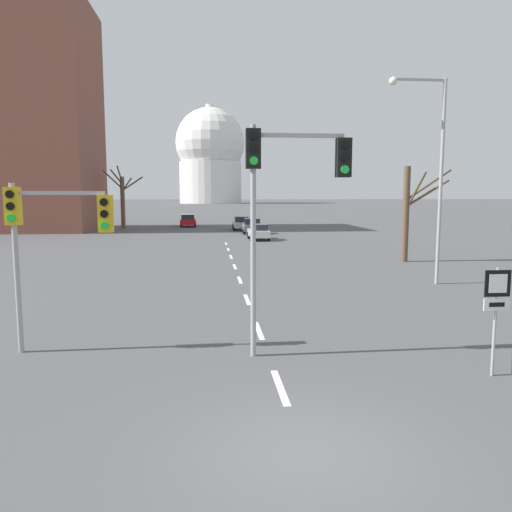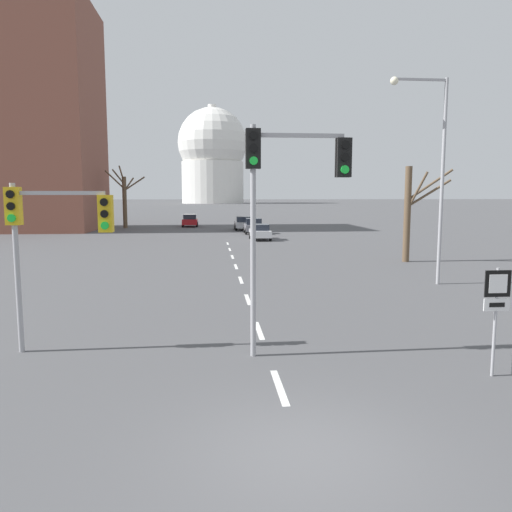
{
  "view_description": "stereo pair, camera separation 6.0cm",
  "coord_description": "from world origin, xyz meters",
  "px_view_note": "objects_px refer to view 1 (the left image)",
  "views": [
    {
      "loc": [
        -1.51,
        -7.38,
        4.11
      ],
      "look_at": [
        -0.25,
        5.6,
        2.5
      ],
      "focal_mm": 35.0,
      "sensor_mm": 36.0,
      "label": 1
    },
    {
      "loc": [
        -1.45,
        -7.38,
        4.11
      ],
      "look_at": [
        -0.25,
        5.6,
        2.5
      ],
      "focal_mm": 35.0,
      "sensor_mm": 36.0,
      "label": 2
    }
  ],
  "objects_px": {
    "traffic_signal_near_left": "(48,225)",
    "sedan_near_right": "(188,220)",
    "sedan_mid_centre": "(241,223)",
    "street_lamp_right": "(432,160)",
    "traffic_signal_centre_tall": "(284,182)",
    "sedan_near_left": "(252,226)",
    "sedan_far_left": "(258,232)",
    "route_sign_post": "(496,303)"
  },
  "relations": [
    {
      "from": "street_lamp_right",
      "to": "route_sign_post",
      "type": "bearing_deg",
      "value": -107.58
    },
    {
      "from": "sedan_far_left",
      "to": "sedan_near_left",
      "type": "bearing_deg",
      "value": 89.86
    },
    {
      "from": "traffic_signal_near_left",
      "to": "sedan_far_left",
      "type": "height_order",
      "value": "traffic_signal_near_left"
    },
    {
      "from": "street_lamp_right",
      "to": "sedan_mid_centre",
      "type": "xyz_separation_m",
      "value": [
        -6.16,
        35.72,
        -4.81
      ]
    },
    {
      "from": "traffic_signal_near_left",
      "to": "sedan_near_left",
      "type": "xyz_separation_m",
      "value": [
        8.67,
        38.96,
        -2.52
      ]
    },
    {
      "from": "route_sign_post",
      "to": "sedan_near_right",
      "type": "relative_size",
      "value": 0.65
    },
    {
      "from": "sedan_near_left",
      "to": "sedan_near_right",
      "type": "relative_size",
      "value": 1.03
    },
    {
      "from": "traffic_signal_near_left",
      "to": "sedan_mid_centre",
      "type": "height_order",
      "value": "traffic_signal_near_left"
    },
    {
      "from": "traffic_signal_near_left",
      "to": "sedan_near_right",
      "type": "relative_size",
      "value": 1.14
    },
    {
      "from": "street_lamp_right",
      "to": "traffic_signal_centre_tall",
      "type": "bearing_deg",
      "value": -130.71
    },
    {
      "from": "sedan_near_left",
      "to": "traffic_signal_near_left",
      "type": "bearing_deg",
      "value": -102.55
    },
    {
      "from": "sedan_near_right",
      "to": "sedan_mid_centre",
      "type": "distance_m",
      "value": 9.11
    },
    {
      "from": "sedan_near_right",
      "to": "sedan_far_left",
      "type": "xyz_separation_m",
      "value": [
        7.06,
        -19.12,
        -0.07
      ]
    },
    {
      "from": "sedan_mid_centre",
      "to": "sedan_far_left",
      "type": "height_order",
      "value": "sedan_mid_centre"
    },
    {
      "from": "route_sign_post",
      "to": "sedan_mid_centre",
      "type": "relative_size",
      "value": 0.62
    },
    {
      "from": "traffic_signal_centre_tall",
      "to": "sedan_far_left",
      "type": "distance_m",
      "value": 32.93
    },
    {
      "from": "traffic_signal_near_left",
      "to": "sedan_far_left",
      "type": "relative_size",
      "value": 1.06
    },
    {
      "from": "traffic_signal_near_left",
      "to": "sedan_far_left",
      "type": "bearing_deg",
      "value": 74.74
    },
    {
      "from": "traffic_signal_near_left",
      "to": "sedan_mid_centre",
      "type": "bearing_deg",
      "value": 79.82
    },
    {
      "from": "sedan_mid_centre",
      "to": "sedan_far_left",
      "type": "relative_size",
      "value": 0.97
    },
    {
      "from": "traffic_signal_near_left",
      "to": "route_sign_post",
      "type": "height_order",
      "value": "traffic_signal_near_left"
    },
    {
      "from": "sedan_near_right",
      "to": "route_sign_post",
      "type": "bearing_deg",
      "value": -80.57
    },
    {
      "from": "sedan_near_right",
      "to": "sedan_mid_centre",
      "type": "relative_size",
      "value": 0.96
    },
    {
      "from": "street_lamp_right",
      "to": "sedan_near_right",
      "type": "bearing_deg",
      "value": 106.52
    },
    {
      "from": "route_sign_post",
      "to": "sedan_far_left",
      "type": "bearing_deg",
      "value": 93.06
    },
    {
      "from": "traffic_signal_near_left",
      "to": "sedan_near_right",
      "type": "xyz_separation_m",
      "value": [
        1.59,
        50.85,
        -2.53
      ]
    },
    {
      "from": "sedan_far_left",
      "to": "sedan_mid_centre",
      "type": "bearing_deg",
      "value": 93.17
    },
    {
      "from": "sedan_mid_centre",
      "to": "traffic_signal_centre_tall",
      "type": "bearing_deg",
      "value": -92.53
    },
    {
      "from": "route_sign_post",
      "to": "sedan_near_right",
      "type": "bearing_deg",
      "value": 99.43
    },
    {
      "from": "route_sign_post",
      "to": "sedan_far_left",
      "type": "distance_m",
      "value": 34.61
    },
    {
      "from": "route_sign_post",
      "to": "sedan_mid_centre",
      "type": "xyz_separation_m",
      "value": [
        -2.55,
        47.14,
        -0.89
      ]
    },
    {
      "from": "traffic_signal_centre_tall",
      "to": "sedan_mid_centre",
      "type": "relative_size",
      "value": 1.45
    },
    {
      "from": "sedan_mid_centre",
      "to": "sedan_far_left",
      "type": "bearing_deg",
      "value": -86.83
    },
    {
      "from": "traffic_signal_near_left",
      "to": "street_lamp_right",
      "type": "xyz_separation_m",
      "value": [
        14.12,
        8.6,
        2.29
      ]
    },
    {
      "from": "street_lamp_right",
      "to": "sedan_far_left",
      "type": "xyz_separation_m",
      "value": [
        -5.47,
        23.13,
        -4.89
      ]
    },
    {
      "from": "sedan_near_right",
      "to": "street_lamp_right",
      "type": "bearing_deg",
      "value": -73.48
    },
    {
      "from": "sedan_near_left",
      "to": "route_sign_post",
      "type": "bearing_deg",
      "value": -87.49
    },
    {
      "from": "sedan_mid_centre",
      "to": "sedan_near_left",
      "type": "bearing_deg",
      "value": -82.4
    },
    {
      "from": "sedan_near_left",
      "to": "sedan_mid_centre",
      "type": "distance_m",
      "value": 5.41
    },
    {
      "from": "traffic_signal_centre_tall",
      "to": "sedan_near_left",
      "type": "height_order",
      "value": "traffic_signal_centre_tall"
    },
    {
      "from": "traffic_signal_centre_tall",
      "to": "route_sign_post",
      "type": "height_order",
      "value": "traffic_signal_centre_tall"
    },
    {
      "from": "street_lamp_right",
      "to": "sedan_mid_centre",
      "type": "bearing_deg",
      "value": 99.79
    }
  ]
}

